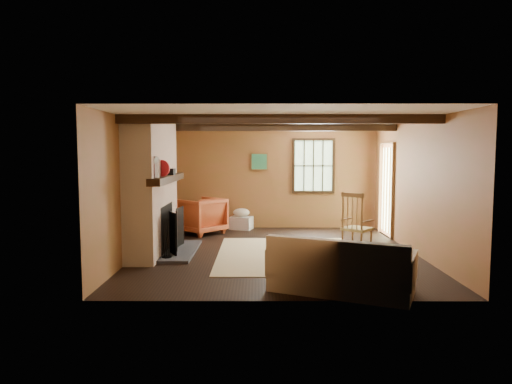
{
  "coord_description": "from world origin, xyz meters",
  "views": [
    {
      "loc": [
        -0.35,
        -8.22,
        1.83
      ],
      "look_at": [
        -0.37,
        0.4,
        1.07
      ],
      "focal_mm": 32.0,
      "sensor_mm": 36.0,
      "label": 1
    }
  ],
  "objects_px": {
    "sofa": "(341,272)",
    "armchair": "(201,216)",
    "rocking_chair": "(356,227)",
    "laundry_basket": "(241,223)",
    "fireplace": "(154,192)"
  },
  "relations": [
    {
      "from": "rocking_chair",
      "to": "laundry_basket",
      "type": "height_order",
      "value": "rocking_chair"
    },
    {
      "from": "rocking_chair",
      "to": "fireplace",
      "type": "bearing_deg",
      "value": 40.42
    },
    {
      "from": "fireplace",
      "to": "armchair",
      "type": "xyz_separation_m",
      "value": [
        0.62,
        1.91,
        -0.69
      ]
    },
    {
      "from": "rocking_chair",
      "to": "laundry_basket",
      "type": "xyz_separation_m",
      "value": [
        -2.18,
        2.49,
        -0.32
      ]
    },
    {
      "from": "sofa",
      "to": "armchair",
      "type": "xyz_separation_m",
      "value": [
        -2.35,
        4.31,
        0.14
      ]
    },
    {
      "from": "rocking_chair",
      "to": "armchair",
      "type": "distance_m",
      "value": 3.6
    },
    {
      "from": "fireplace",
      "to": "sofa",
      "type": "height_order",
      "value": "fireplace"
    },
    {
      "from": "fireplace",
      "to": "laundry_basket",
      "type": "height_order",
      "value": "fireplace"
    },
    {
      "from": "rocking_chair",
      "to": "armchair",
      "type": "height_order",
      "value": "rocking_chair"
    },
    {
      "from": "rocking_chair",
      "to": "armchair",
      "type": "relative_size",
      "value": 1.24
    },
    {
      "from": "laundry_basket",
      "to": "fireplace",
      "type": "bearing_deg",
      "value": -120.84
    },
    {
      "from": "fireplace",
      "to": "sofa",
      "type": "relative_size",
      "value": 1.2
    },
    {
      "from": "laundry_basket",
      "to": "armchair",
      "type": "distance_m",
      "value": 1.09
    },
    {
      "from": "fireplace",
      "to": "sofa",
      "type": "bearing_deg",
      "value": -38.95
    },
    {
      "from": "fireplace",
      "to": "sofa",
      "type": "xyz_separation_m",
      "value": [
        2.97,
        -2.4,
        -0.84
      ]
    }
  ]
}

